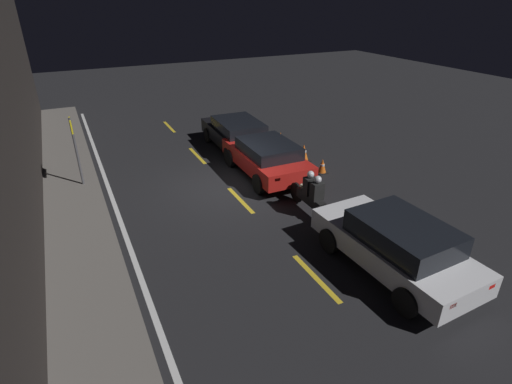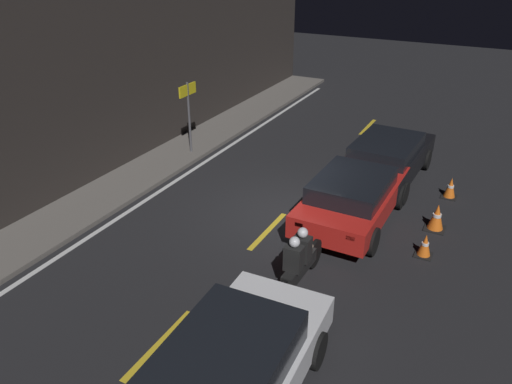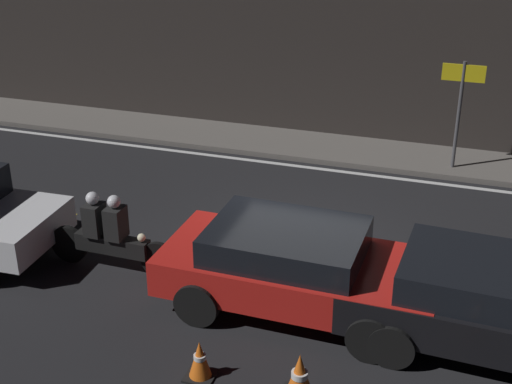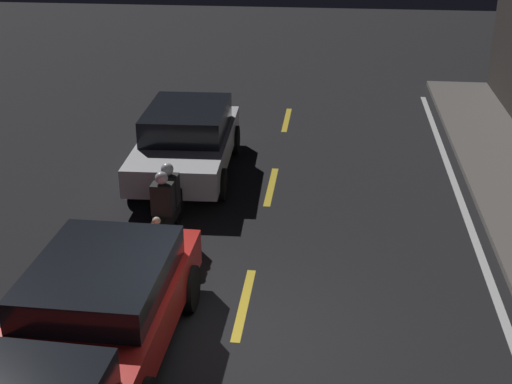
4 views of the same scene
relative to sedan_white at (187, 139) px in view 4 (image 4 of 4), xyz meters
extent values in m
plane|color=black|center=(6.07, 1.88, -0.77)|extent=(56.00, 56.00, 0.00)
cube|color=gold|center=(-3.93, 1.88, -0.77)|extent=(2.00, 0.14, 0.01)
cube|color=gold|center=(0.57, 1.88, -0.77)|extent=(2.00, 0.14, 0.01)
cube|color=gold|center=(5.07, 1.88, -0.77)|extent=(2.00, 0.14, 0.01)
cube|color=silver|center=(0.07, 0.00, -0.16)|extent=(4.34, 2.00, 0.56)
cube|color=black|center=(-0.15, -0.01, 0.39)|extent=(2.41, 1.75, 0.55)
cube|color=red|center=(-2.06, 0.53, -0.02)|extent=(0.07, 0.20, 0.10)
cube|color=red|center=(-2.02, -0.67, -0.02)|extent=(0.07, 0.20, 0.10)
cylinder|color=black|center=(1.36, 0.95, -0.44)|extent=(0.67, 0.20, 0.67)
cylinder|color=black|center=(1.42, -0.85, -0.44)|extent=(0.67, 0.20, 0.67)
cylinder|color=black|center=(-1.29, 0.86, -0.44)|extent=(0.67, 0.20, 0.67)
cylinder|color=black|center=(-1.23, -0.95, -0.44)|extent=(0.67, 0.20, 0.67)
cube|color=red|center=(6.57, 0.16, -0.14)|extent=(4.22, 1.96, 0.57)
cube|color=black|center=(6.36, 0.16, 0.36)|extent=(2.33, 1.74, 0.43)
cube|color=red|center=(4.51, 0.81, 0.00)|extent=(0.06, 0.20, 0.10)
cube|color=red|center=(4.49, -0.42, 0.00)|extent=(0.06, 0.20, 0.10)
cylinder|color=black|center=(5.28, 1.10, -0.43)|extent=(0.69, 0.19, 0.69)
cylinder|color=black|center=(5.25, -0.75, -0.43)|extent=(0.69, 0.19, 0.69)
cube|color=red|center=(7.39, 0.74, -0.01)|extent=(0.07, 0.20, 0.10)
cube|color=red|center=(7.34, -0.47, -0.01)|extent=(0.07, 0.20, 0.10)
cylinder|color=black|center=(4.17, 0.27, -0.44)|extent=(0.68, 0.09, 0.67)
cylinder|color=black|center=(2.44, 0.30, -0.44)|extent=(0.68, 0.11, 0.67)
cube|color=black|center=(3.30, 0.28, -0.29)|extent=(1.32, 0.26, 0.30)
sphere|color=#F2EABF|center=(3.86, 0.27, -0.06)|extent=(0.14, 0.14, 0.14)
cube|color=black|center=(3.40, 0.28, 0.14)|extent=(0.29, 0.36, 0.55)
sphere|color=silver|center=(3.40, 0.28, 0.52)|extent=(0.22, 0.22, 0.22)
cube|color=black|center=(3.00, 0.29, 0.14)|extent=(0.29, 0.36, 0.55)
sphere|color=silver|center=(3.00, 0.29, 0.52)|extent=(0.22, 0.22, 0.22)
camera|label=1|loc=(-5.73, 6.58, 5.44)|focal=28.00mm
camera|label=2|loc=(-4.74, -2.88, 5.81)|focal=35.00mm
camera|label=3|loc=(8.88, -8.91, 5.48)|focal=50.00mm
camera|label=4|loc=(14.17, 3.08, 5.13)|focal=50.00mm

